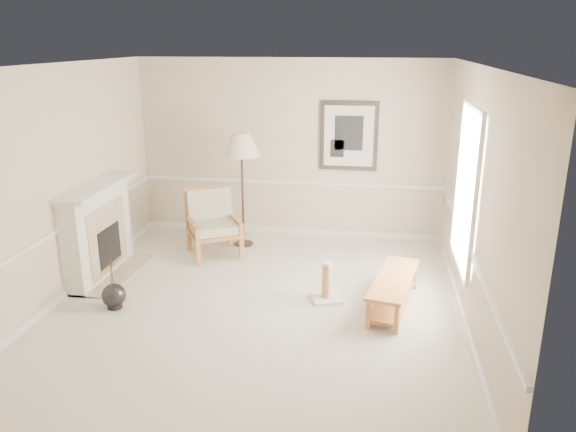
# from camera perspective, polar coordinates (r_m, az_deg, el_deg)

# --- Properties ---
(ground) EXTENTS (5.50, 5.50, 0.00)m
(ground) POSITION_cam_1_polar(r_m,az_deg,el_deg) (7.11, -3.19, -9.01)
(ground) COLOR silver
(ground) RESTS_ON ground
(room) EXTENTS (5.04, 5.54, 2.92)m
(room) POSITION_cam_1_polar(r_m,az_deg,el_deg) (6.54, -2.14, 6.00)
(room) COLOR beige
(room) RESTS_ON ground
(fireplace) EXTENTS (0.64, 1.64, 1.31)m
(fireplace) POSITION_cam_1_polar(r_m,az_deg,el_deg) (8.16, -18.69, -1.50)
(fireplace) COLOR white
(fireplace) RESTS_ON ground
(floor_vase) EXTENTS (0.29, 0.29, 0.86)m
(floor_vase) POSITION_cam_1_polar(r_m,az_deg,el_deg) (7.28, -17.28, -7.77)
(floor_vase) COLOR black
(floor_vase) RESTS_ON ground
(armchair) EXTENTS (1.03, 1.05, 0.98)m
(armchair) POSITION_cam_1_polar(r_m,az_deg,el_deg) (8.66, -7.69, -0.40)
(armchair) COLOR #B15D39
(armchair) RESTS_ON ground
(floor_lamp) EXTENTS (0.75, 0.75, 1.81)m
(floor_lamp) POSITION_cam_1_polar(r_m,az_deg,el_deg) (8.68, -4.74, 6.92)
(floor_lamp) COLOR black
(floor_lamp) RESTS_ON ground
(bench) EXTENTS (0.70, 1.46, 0.40)m
(bench) POSITION_cam_1_polar(r_m,az_deg,el_deg) (7.04, 10.66, -7.14)
(bench) COLOR #B15D39
(bench) RESTS_ON ground
(scratching_post) EXTENTS (0.47, 0.47, 0.52)m
(scratching_post) POSITION_cam_1_polar(r_m,az_deg,el_deg) (7.16, 3.94, -7.34)
(scratching_post) COLOR white
(scratching_post) RESTS_ON ground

